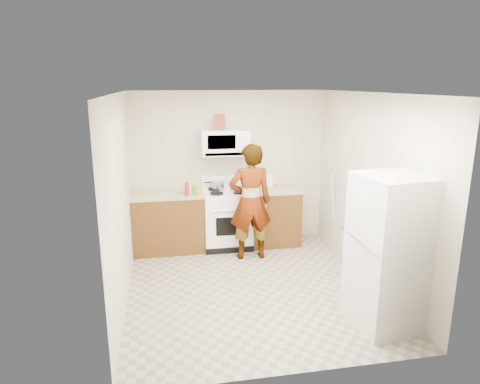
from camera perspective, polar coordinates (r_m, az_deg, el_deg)
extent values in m
plane|color=gray|center=(5.81, 1.55, -12.40)|extent=(3.60, 3.60, 0.00)
cube|color=beige|center=(7.08, -1.39, 3.25)|extent=(3.20, 0.02, 2.50)
cube|color=beige|center=(5.90, 16.93, 0.33)|extent=(0.02, 3.60, 2.50)
cube|color=#563014|center=(6.91, -9.51, -4.10)|extent=(1.12, 0.62, 0.90)
cube|color=#C2B683|center=(6.78, -9.67, -0.35)|extent=(1.14, 0.64, 0.03)
cube|color=#563014|center=(7.14, 4.44, -3.34)|extent=(0.80, 0.62, 0.90)
cube|color=#C2B683|center=(7.01, 4.52, 0.30)|extent=(0.82, 0.64, 0.03)
cube|color=white|center=(6.97, -1.75, -3.74)|extent=(0.76, 0.65, 0.90)
cube|color=white|center=(6.84, -1.78, -0.04)|extent=(0.76, 0.62, 0.03)
cube|color=white|center=(7.08, -2.14, 1.43)|extent=(0.76, 0.08, 0.20)
cube|color=white|center=(6.82, -2.00, 6.64)|extent=(0.76, 0.38, 0.40)
imported|color=tan|center=(6.39, 1.38, -1.36)|extent=(0.65, 0.43, 1.77)
cube|color=silver|center=(4.91, 19.24, -7.62)|extent=(0.78, 0.78, 1.70)
cylinder|color=white|center=(7.17, 3.97, 1.50)|extent=(0.18, 0.18, 0.17)
cube|color=maroon|center=(6.72, -2.67, 9.27)|extent=(0.17, 0.17, 0.24)
cylinder|color=silver|center=(6.96, -2.99, 1.03)|extent=(0.25, 0.25, 0.12)
cube|color=silver|center=(6.79, -0.18, 0.21)|extent=(0.28, 0.22, 0.05)
cylinder|color=red|center=(6.59, -7.10, 0.44)|extent=(0.08, 0.08, 0.21)
cylinder|color=orange|center=(6.57, -5.52, 0.27)|extent=(0.07, 0.07, 0.18)
cylinder|color=#1A921D|center=(6.60, -6.14, 0.26)|extent=(0.06, 0.06, 0.17)
cylinder|color=silver|center=(6.76, -7.61, -0.11)|extent=(0.28, 0.28, 0.01)
cylinder|color=silver|center=(7.04, 12.35, -2.36)|extent=(0.22, 0.19, 1.24)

